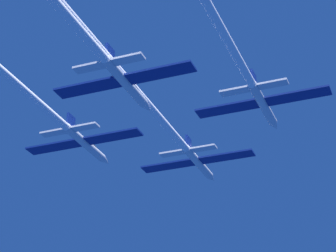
# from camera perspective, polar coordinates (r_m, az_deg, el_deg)

# --- Properties ---
(jet_lead) EXTENTS (17.41, 62.29, 2.88)m
(jet_lead) POSITION_cam_1_polar(r_m,az_deg,el_deg) (87.39, -1.56, 1.66)
(jet_lead) COLOR silver
(jet_left_wing) EXTENTS (17.41, 58.06, 2.88)m
(jet_left_wing) POSITION_cam_1_polar(r_m,az_deg,el_deg) (84.48, -12.24, 3.26)
(jet_left_wing) COLOR silver
(jet_right_wing) EXTENTS (17.41, 66.22, 2.88)m
(jet_right_wing) POSITION_cam_1_polar(r_m,az_deg,el_deg) (71.80, 3.71, 9.29)
(jet_right_wing) COLOR silver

